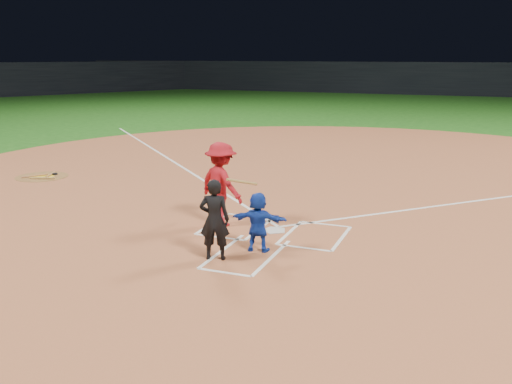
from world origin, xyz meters
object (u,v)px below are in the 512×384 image
(umpire, at_px, (214,220))
(catcher, at_px, (258,222))
(batter_at_plate, at_px, (221,184))
(on_deck_circle, at_px, (42,177))
(home_plate, at_px, (274,230))

(umpire, bearing_deg, catcher, -145.95)
(catcher, distance_m, umpire, 1.01)
(catcher, xyz_separation_m, batter_at_plate, (-1.48, 1.41, 0.37))
(on_deck_circle, bearing_deg, batter_at_plate, -19.54)
(home_plate, height_order, batter_at_plate, batter_at_plate)
(umpire, bearing_deg, batter_at_plate, -85.10)
(home_plate, xyz_separation_m, umpire, (-0.48, -2.19, 0.81))
(on_deck_circle, distance_m, umpire, 10.09)
(home_plate, distance_m, umpire, 2.38)
(on_deck_circle, height_order, umpire, umpire)
(catcher, height_order, umpire, umpire)
(umpire, height_order, batter_at_plate, batter_at_plate)
(on_deck_circle, height_order, batter_at_plate, batter_at_plate)
(home_plate, bearing_deg, on_deck_circle, -16.78)
(on_deck_circle, xyz_separation_m, batter_at_plate, (7.89, -2.80, 0.99))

